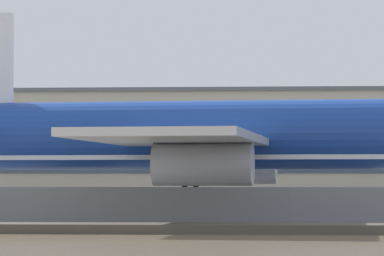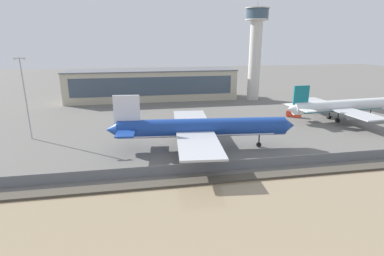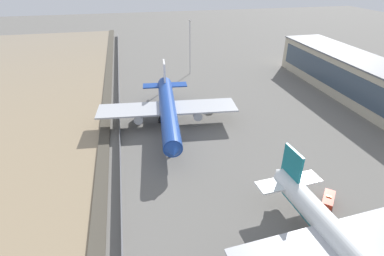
{
  "view_description": "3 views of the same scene",
  "coord_description": "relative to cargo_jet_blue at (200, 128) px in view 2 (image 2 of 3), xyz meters",
  "views": [
    {
      "loc": [
        -1.54,
        -79.5,
        2.94
      ],
      "look_at": [
        -6.38,
        -2.39,
        6.34
      ],
      "focal_mm": 105.0,
      "sensor_mm": 36.0,
      "label": 1
    },
    {
      "loc": [
        -19.75,
        -75.19,
        28.2
      ],
      "look_at": [
        -4.79,
        7.34,
        3.34
      ],
      "focal_mm": 28.0,
      "sensor_mm": 36.0,
      "label": 2
    },
    {
      "loc": [
        77.52,
        -11.78,
        44.63
      ],
      "look_at": [
        3.03,
        4.71,
        2.3
      ],
      "focal_mm": 28.0,
      "sensor_mm": 36.0,
      "label": 3
    }
  ],
  "objects": [
    {
      "name": "ground_plane",
      "position": [
        4.2,
        1.2,
        -5.7
      ],
      "size": [
        500.0,
        500.0,
        0.0
      ],
      "primitive_type": "plane",
      "color": "#66635E"
    },
    {
      "name": "shoreline_seawall",
      "position": [
        4.2,
        -19.3,
        -5.45
      ],
      "size": [
        320.0,
        3.0,
        0.5
      ],
      "color": "#474238",
      "rests_on": "ground"
    },
    {
      "name": "perimeter_fence",
      "position": [
        4.2,
        -14.8,
        -4.51
      ],
      "size": [
        280.0,
        0.1,
        2.38
      ],
      "color": "slate",
      "rests_on": "ground"
    },
    {
      "name": "cargo_jet_blue",
      "position": [
        0.0,
        0.0,
        0.0
      ],
      "size": [
        50.18,
        43.15,
        14.94
      ],
      "color": "#193D93",
      "rests_on": "ground"
    },
    {
      "name": "passenger_jet_white_teal",
      "position": [
        55.65,
        20.22,
        -0.63
      ],
      "size": [
        43.96,
        37.63,
        13.29
      ],
      "color": "white",
      "rests_on": "ground"
    },
    {
      "name": "baggage_tug",
      "position": [
        -6.79,
        15.23,
        -4.9
      ],
      "size": [
        3.3,
        3.47,
        1.8
      ],
      "color": "yellow",
      "rests_on": "ground"
    },
    {
      "name": "ops_van",
      "position": [
        41.81,
        27.29,
        -4.42
      ],
      "size": [
        5.28,
        5.03,
        2.48
      ],
      "color": "red",
      "rests_on": "ground"
    },
    {
      "name": "control_tower",
      "position": [
        39.44,
        63.04,
        19.53
      ],
      "size": [
        11.15,
        11.15,
        44.4
      ],
      "color": "beige",
      "rests_on": "ground"
    },
    {
      "name": "terminal_building",
      "position": [
        -8.66,
        71.89,
        1.51
      ],
      "size": [
        80.55,
        17.65,
        14.39
      ],
      "color": "#BCB299",
      "rests_on": "ground"
    },
    {
      "name": "apron_light_mast_apron_west",
      "position": [
        -47.18,
        17.03,
        7.38
      ],
      "size": [
        3.2,
        0.4,
        23.56
      ],
      "color": "#A8A8AD",
      "rests_on": "ground"
    }
  ]
}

